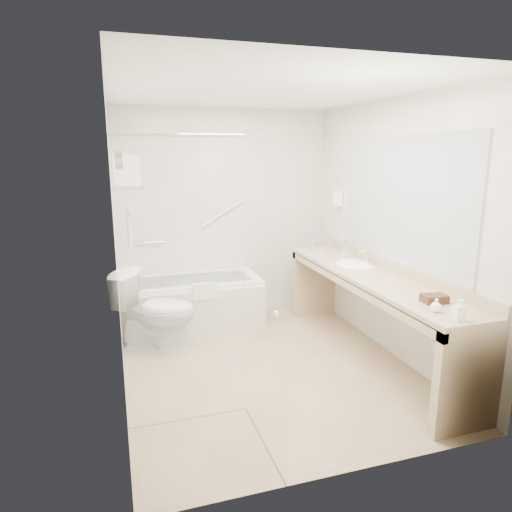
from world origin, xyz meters
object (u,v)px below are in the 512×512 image
object	(u,v)px
bathtub	(191,302)
vanity_counter	(371,295)
amenity_basket	(434,299)
toilet	(156,311)
water_bottle_left	(312,243)

from	to	relation	value
bathtub	vanity_counter	world-z (taller)	vanity_counter
amenity_basket	toilet	bearing A→B (deg)	138.92
bathtub	water_bottle_left	size ratio (longest dim) A/B	9.21
vanity_counter	water_bottle_left	distance (m)	1.23
toilet	amenity_basket	xyz separation A→B (m)	(1.98, -1.73, 0.48)
bathtub	amenity_basket	distance (m)	2.80
bathtub	amenity_basket	bearing A→B (deg)	-55.95
bathtub	water_bottle_left	xyz separation A→B (m)	(1.43, -0.19, 0.65)
vanity_counter	toilet	world-z (taller)	vanity_counter
toilet	amenity_basket	world-z (taller)	amenity_basket
toilet	amenity_basket	distance (m)	2.67
vanity_counter	amenity_basket	bearing A→B (deg)	-89.41
bathtub	toilet	world-z (taller)	toilet
bathtub	toilet	size ratio (longest dim) A/B	1.95
bathtub	amenity_basket	size ratio (longest dim) A/B	8.55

